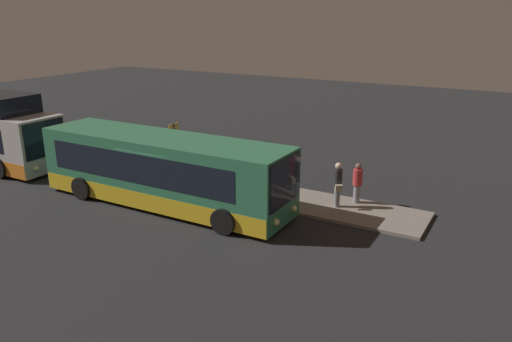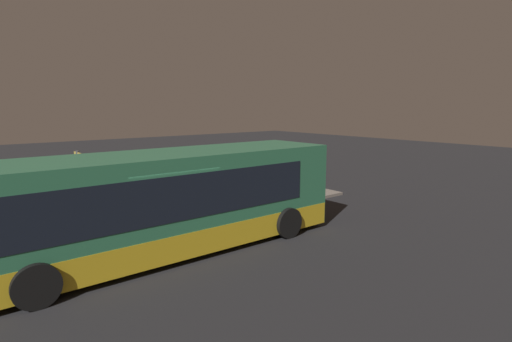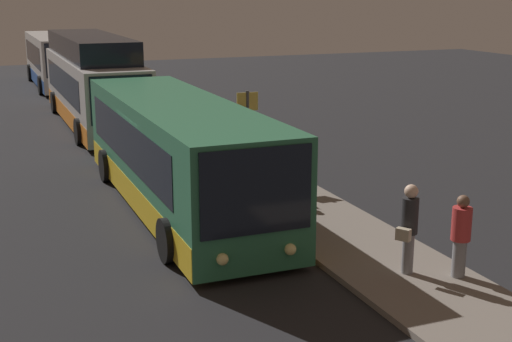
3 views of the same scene
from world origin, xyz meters
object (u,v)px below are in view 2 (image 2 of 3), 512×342
at_px(bus_lead, 158,205).
at_px(passenger_with_bags, 264,174).
at_px(passenger_boarding, 148,201).
at_px(passenger_waiting, 267,175).
at_px(sign_post, 80,183).
at_px(suitcase, 150,211).

xyz_separation_m(bus_lead, passenger_with_bags, (6.95, 3.69, -0.38)).
bearing_deg(passenger_boarding, passenger_waiting, 9.17).
xyz_separation_m(passenger_waiting, sign_post, (-7.78, -0.36, 0.66)).
bearing_deg(passenger_waiting, bus_lead, -7.72).
height_order(passenger_waiting, suitcase, passenger_waiting).
relative_size(passenger_with_bags, suitcase, 1.67).
xyz_separation_m(passenger_boarding, passenger_with_bags, (6.25, 1.42, 0.06)).
bearing_deg(suitcase, passenger_waiting, 1.66).
xyz_separation_m(passenger_boarding, passenger_waiting, (5.72, 0.58, 0.18)).
bearing_deg(passenger_boarding, passenger_with_bags, 16.18).
relative_size(passenger_boarding, sign_post, 0.59).
height_order(bus_lead, sign_post, bus_lead).
distance_m(passenger_with_bags, sign_post, 8.42).
relative_size(passenger_with_bags, sign_post, 0.62).
relative_size(passenger_boarding, suitcase, 1.57).
height_order(passenger_boarding, passenger_with_bags, passenger_with_bags).
height_order(suitcase, sign_post, sign_post).
bearing_deg(bus_lead, passenger_boarding, 72.80).
distance_m(passenger_waiting, passenger_with_bags, 1.00).
distance_m(bus_lead, passenger_with_bags, 7.88).
relative_size(bus_lead, suitcase, 11.12).
relative_size(bus_lead, passenger_with_bags, 6.65).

